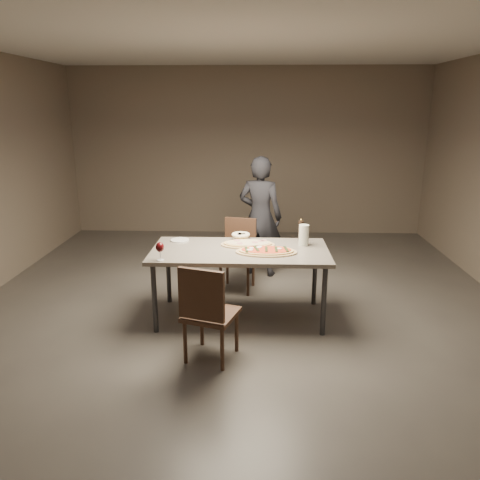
{
  "coord_description": "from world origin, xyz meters",
  "views": [
    {
      "loc": [
        0.17,
        -4.55,
        2.15
      ],
      "look_at": [
        0.0,
        0.0,
        0.85
      ],
      "focal_mm": 35.0,
      "sensor_mm": 36.0,
      "label": 1
    }
  ],
  "objects_px": {
    "zucchini_pizza": "(266,251)",
    "bread_basket": "(241,236)",
    "chair_far": "(239,250)",
    "pepper_mill_left": "(301,230)",
    "diner": "(260,217)",
    "ham_pizza": "(248,244)",
    "dining_table": "(240,255)",
    "carafe": "(304,235)",
    "chair_near": "(207,309)"
  },
  "relations": [
    {
      "from": "chair_far",
      "to": "diner",
      "type": "distance_m",
      "value": 0.64
    },
    {
      "from": "ham_pizza",
      "to": "dining_table",
      "type": "bearing_deg",
      "value": -124.44
    },
    {
      "from": "chair_far",
      "to": "diner",
      "type": "height_order",
      "value": "diner"
    },
    {
      "from": "dining_table",
      "to": "diner",
      "type": "height_order",
      "value": "diner"
    },
    {
      "from": "zucchini_pizza",
      "to": "pepper_mill_left",
      "type": "height_order",
      "value": "pepper_mill_left"
    },
    {
      "from": "ham_pizza",
      "to": "chair_near",
      "type": "xyz_separation_m",
      "value": [
        -0.32,
        -1.06,
        -0.27
      ]
    },
    {
      "from": "pepper_mill_left",
      "to": "chair_near",
      "type": "relative_size",
      "value": 0.26
    },
    {
      "from": "pepper_mill_left",
      "to": "chair_near",
      "type": "distance_m",
      "value": 1.61
    },
    {
      "from": "ham_pizza",
      "to": "chair_near",
      "type": "distance_m",
      "value": 1.14
    },
    {
      "from": "carafe",
      "to": "diner",
      "type": "distance_m",
      "value": 1.26
    },
    {
      "from": "dining_table",
      "to": "diner",
      "type": "distance_m",
      "value": 1.37
    },
    {
      "from": "dining_table",
      "to": "carafe",
      "type": "height_order",
      "value": "carafe"
    },
    {
      "from": "pepper_mill_left",
      "to": "chair_far",
      "type": "bearing_deg",
      "value": 145.84
    },
    {
      "from": "dining_table",
      "to": "pepper_mill_left",
      "type": "height_order",
      "value": "pepper_mill_left"
    },
    {
      "from": "ham_pizza",
      "to": "carafe",
      "type": "bearing_deg",
      "value": -4.32
    },
    {
      "from": "carafe",
      "to": "chair_far",
      "type": "bearing_deg",
      "value": 136.32
    },
    {
      "from": "carafe",
      "to": "ham_pizza",
      "type": "bearing_deg",
      "value": -177.25
    },
    {
      "from": "diner",
      "to": "ham_pizza",
      "type": "bearing_deg",
      "value": 99.81
    },
    {
      "from": "bread_basket",
      "to": "chair_far",
      "type": "xyz_separation_m",
      "value": [
        -0.04,
        0.48,
        -0.31
      ]
    },
    {
      "from": "ham_pizza",
      "to": "pepper_mill_left",
      "type": "bearing_deg",
      "value": 15.04
    },
    {
      "from": "bread_basket",
      "to": "dining_table",
      "type": "bearing_deg",
      "value": -89.23
    },
    {
      "from": "ham_pizza",
      "to": "chair_far",
      "type": "relative_size",
      "value": 0.66
    },
    {
      "from": "bread_basket",
      "to": "chair_far",
      "type": "distance_m",
      "value": 0.58
    },
    {
      "from": "dining_table",
      "to": "chair_far",
      "type": "xyz_separation_m",
      "value": [
        -0.05,
        0.85,
        -0.21
      ]
    },
    {
      "from": "bread_basket",
      "to": "chair_near",
      "type": "distance_m",
      "value": 1.34
    },
    {
      "from": "zucchini_pizza",
      "to": "chair_far",
      "type": "distance_m",
      "value": 1.04
    },
    {
      "from": "chair_near",
      "to": "zucchini_pizza",
      "type": "bearing_deg",
      "value": 75.87
    },
    {
      "from": "pepper_mill_left",
      "to": "carafe",
      "type": "xyz_separation_m",
      "value": [
        0.01,
        -0.2,
        -0.0
      ]
    },
    {
      "from": "pepper_mill_left",
      "to": "dining_table",
      "type": "bearing_deg",
      "value": -149.62
    },
    {
      "from": "bread_basket",
      "to": "ham_pizza",
      "type": "bearing_deg",
      "value": -69.66
    },
    {
      "from": "diner",
      "to": "chair_far",
      "type": "bearing_deg",
      "value": 78.81
    },
    {
      "from": "dining_table",
      "to": "pepper_mill_left",
      "type": "bearing_deg",
      "value": 30.38
    },
    {
      "from": "bread_basket",
      "to": "chair_near",
      "type": "bearing_deg",
      "value": -100.73
    },
    {
      "from": "diner",
      "to": "bread_basket",
      "type": "bearing_deg",
      "value": 93.78
    },
    {
      "from": "pepper_mill_left",
      "to": "zucchini_pizza",
      "type": "bearing_deg",
      "value": -128.86
    },
    {
      "from": "ham_pizza",
      "to": "bread_basket",
      "type": "bearing_deg",
      "value": 103.27
    },
    {
      "from": "dining_table",
      "to": "ham_pizza",
      "type": "relative_size",
      "value": 3.18
    },
    {
      "from": "zucchini_pizza",
      "to": "ham_pizza",
      "type": "height_order",
      "value": "zucchini_pizza"
    },
    {
      "from": "chair_near",
      "to": "chair_far",
      "type": "bearing_deg",
      "value": 101.43
    },
    {
      "from": "pepper_mill_left",
      "to": "carafe",
      "type": "distance_m",
      "value": 0.2
    },
    {
      "from": "ham_pizza",
      "to": "chair_near",
      "type": "relative_size",
      "value": 0.64
    },
    {
      "from": "ham_pizza",
      "to": "bread_basket",
      "type": "xyz_separation_m",
      "value": [
        -0.08,
        0.22,
        0.03
      ]
    },
    {
      "from": "zucchini_pizza",
      "to": "ham_pizza",
      "type": "xyz_separation_m",
      "value": [
        -0.19,
        0.25,
        -0.0
      ]
    },
    {
      "from": "carafe",
      "to": "diner",
      "type": "height_order",
      "value": "diner"
    },
    {
      "from": "dining_table",
      "to": "chair_far",
      "type": "relative_size",
      "value": 2.11
    },
    {
      "from": "zucchini_pizza",
      "to": "bread_basket",
      "type": "height_order",
      "value": "bread_basket"
    },
    {
      "from": "zucchini_pizza",
      "to": "bread_basket",
      "type": "bearing_deg",
      "value": 139.39
    },
    {
      "from": "zucchini_pizza",
      "to": "chair_far",
      "type": "relative_size",
      "value": 0.72
    },
    {
      "from": "carafe",
      "to": "zucchini_pizza",
      "type": "bearing_deg",
      "value": -145.47
    },
    {
      "from": "dining_table",
      "to": "chair_near",
      "type": "xyz_separation_m",
      "value": [
        -0.25,
        -0.91,
        -0.19
      ]
    }
  ]
}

